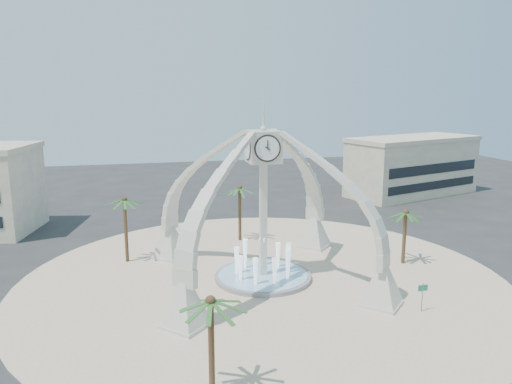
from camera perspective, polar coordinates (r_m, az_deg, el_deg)
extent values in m
plane|color=#282828|center=(42.03, 0.81, -9.92)|extent=(140.00, 140.00, 0.00)
cylinder|color=beige|center=(42.02, 0.81, -9.89)|extent=(40.00, 40.00, 0.06)
cube|color=beige|center=(40.49, 0.83, -3.46)|extent=(0.55, 0.55, 9.80)
cube|color=beige|center=(39.33, 0.85, 5.22)|extent=(2.50, 2.50, 2.50)
cone|color=beige|center=(39.10, 0.87, 9.95)|extent=(0.20, 0.20, 4.00)
cylinder|color=white|center=(38.09, 1.34, 5.00)|extent=(1.84, 0.04, 1.84)
pyramid|color=beige|center=(49.92, 6.70, -4.54)|extent=(3.80, 3.80, 3.20)
pyramid|color=beige|center=(47.10, -9.75, -5.63)|extent=(3.80, 3.80, 3.20)
pyramid|color=beige|center=(33.88, -8.07, -12.62)|extent=(3.80, 3.80, 3.20)
pyramid|color=beige|center=(37.70, 14.21, -10.29)|extent=(3.80, 3.80, 3.20)
cylinder|color=gray|center=(41.96, 0.81, -9.67)|extent=(8.00, 8.00, 0.40)
cylinder|color=#92BFD9|center=(41.88, 0.81, -9.39)|extent=(7.40, 7.40, 0.04)
cone|color=white|center=(41.33, 0.82, -7.32)|extent=(0.60, 0.60, 3.20)
cube|color=beige|center=(77.75, 17.40, 2.66)|extent=(21.49, 13.79, 8.00)
cube|color=beige|center=(77.23, 17.59, 5.81)|extent=(21.87, 14.17, 0.60)
cylinder|color=brown|center=(46.71, 16.59, -5.01)|extent=(0.32, 0.32, 4.91)
cylinder|color=brown|center=(46.59, -14.65, -4.27)|extent=(0.32, 0.32, 5.96)
cylinder|color=brown|center=(51.49, -1.86, -2.52)|extent=(0.33, 0.33, 5.70)
cylinder|color=brown|center=(26.67, -5.12, -17.20)|extent=(0.32, 0.32, 5.23)
cylinder|color=slate|center=(37.71, 18.46, -11.39)|extent=(0.07, 0.07, 2.17)
cube|color=#1C704D|center=(37.43, 18.53, -10.35)|extent=(0.74, 0.04, 0.43)
cube|color=white|center=(37.43, 18.53, -10.35)|extent=(0.80, 0.03, 0.49)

